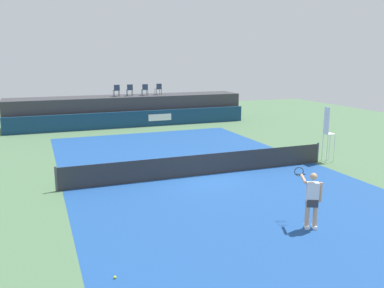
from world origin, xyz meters
TOP-DOWN VIEW (x-y plane):
  - ground_plane at (0.00, 3.00)m, footprint 48.00×48.00m
  - court_inner at (0.00, 0.00)m, footprint 12.00×22.00m
  - sponsor_wall at (0.01, 13.50)m, footprint 18.00×0.22m
  - spectator_platform at (0.00, 15.30)m, footprint 18.00×2.80m
  - spectator_chair_far_left at (-0.86, 15.10)m, footprint 0.45×0.45m
  - spectator_chair_left at (0.16, 15.14)m, footprint 0.46×0.46m
  - spectator_chair_center at (1.32, 14.97)m, footprint 0.46×0.46m
  - spectator_chair_right at (2.50, 15.21)m, footprint 0.47×0.47m
  - umpire_chair at (6.73, 0.01)m, footprint 0.48×0.48m
  - tennis_net at (0.00, 0.00)m, footprint 12.40×0.02m
  - net_post_near at (-6.20, 0.00)m, footprint 0.10×0.10m
  - net_post_far at (6.20, 0.00)m, footprint 0.10×0.10m
  - tennis_player at (0.90, -6.50)m, footprint 0.61×1.26m
  - tennis_ball at (-5.27, -7.28)m, footprint 0.07×0.07m

SIDE VIEW (x-z plane):
  - ground_plane at x=0.00m, z-range 0.00..0.00m
  - court_inner at x=0.00m, z-range 0.00..0.00m
  - tennis_ball at x=-5.27m, z-range 0.00..0.07m
  - tennis_net at x=0.00m, z-range 0.00..0.95m
  - net_post_near at x=-6.20m, z-range 0.00..1.00m
  - net_post_far at x=6.20m, z-range 0.00..1.00m
  - sponsor_wall at x=0.01m, z-range 0.00..1.20m
  - tennis_player at x=0.90m, z-range 0.07..1.84m
  - spectator_platform at x=0.00m, z-range 0.00..2.20m
  - umpire_chair at x=6.73m, z-range 0.21..2.97m
  - spectator_chair_far_left at x=-0.86m, z-range 2.25..3.14m
  - spectator_chair_left at x=0.16m, z-range 2.25..3.14m
  - spectator_chair_center at x=1.32m, z-range 2.25..3.14m
  - spectator_chair_right at x=2.50m, z-range 2.25..3.14m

